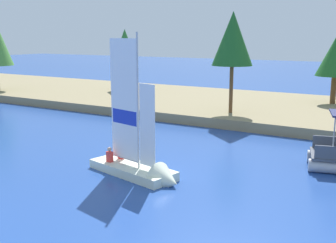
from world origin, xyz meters
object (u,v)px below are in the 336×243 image
shoreline_tree_midleft (125,47)px  shoreline_tree_midright (336,55)px  shoreline_tree_centre (233,39)px  sailboat (145,168)px

shoreline_tree_midleft → shoreline_tree_midright: (19.69, 1.20, -0.46)m
shoreline_tree_centre → sailboat: size_ratio=1.05×
shoreline_tree_midleft → shoreline_tree_centre: (14.12, -6.77, 0.85)m
shoreline_tree_midright → sailboat: (-4.23, -20.94, -4.05)m
shoreline_tree_midleft → sailboat: bearing=-51.9°
shoreline_tree_midleft → shoreline_tree_midright: size_ratio=1.09×
shoreline_tree_centre → shoreline_tree_midleft: bearing=154.4°
shoreline_tree_midleft → shoreline_tree_centre: shoreline_tree_centre is taller
shoreline_tree_midright → sailboat: shoreline_tree_midright is taller
shoreline_tree_midright → sailboat: size_ratio=0.83×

